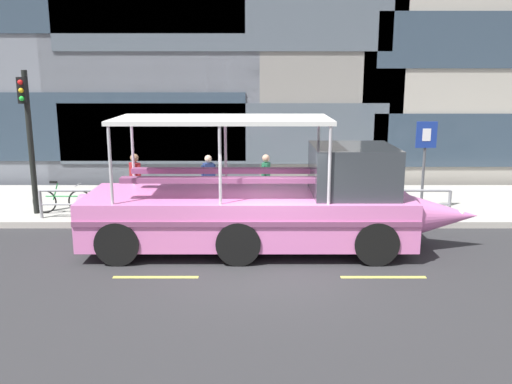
# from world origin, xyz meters

# --- Properties ---
(ground_plane) EXTENTS (120.00, 120.00, 0.00)m
(ground_plane) POSITION_xyz_m (0.00, 0.00, 0.00)
(ground_plane) COLOR #2B2B2D
(sidewalk) EXTENTS (32.00, 4.80, 0.18)m
(sidewalk) POSITION_xyz_m (0.00, 5.60, 0.09)
(sidewalk) COLOR #A8A59E
(sidewalk) RESTS_ON ground_plane
(curb_edge) EXTENTS (32.00, 0.18, 0.18)m
(curb_edge) POSITION_xyz_m (0.00, 3.11, 0.09)
(curb_edge) COLOR #B2ADA3
(curb_edge) RESTS_ON ground_plane
(lane_centreline) EXTENTS (25.80, 0.12, 0.01)m
(lane_centreline) POSITION_xyz_m (-0.00, -0.61, 0.00)
(lane_centreline) COLOR #DBD64C
(lane_centreline) RESTS_ON ground_plane
(curb_guardrail) EXTENTS (11.63, 0.09, 0.83)m
(curb_guardrail) POSITION_xyz_m (-0.59, 3.45, 0.74)
(curb_guardrail) COLOR gray
(curb_guardrail) RESTS_ON sidewalk
(traffic_light_pole) EXTENTS (0.24, 0.46, 4.10)m
(traffic_light_pole) POSITION_xyz_m (-6.72, 3.93, 2.67)
(traffic_light_pole) COLOR black
(traffic_light_pole) RESTS_ON sidewalk
(parking_sign) EXTENTS (0.60, 0.12, 2.67)m
(parking_sign) POSITION_xyz_m (4.62, 4.20, 1.99)
(parking_sign) COLOR #4C4F54
(parking_sign) RESTS_ON sidewalk
(leaned_bicycle) EXTENTS (1.74, 0.46, 0.96)m
(leaned_bicycle) POSITION_xyz_m (-5.95, 3.99, 0.56)
(leaned_bicycle) COLOR black
(leaned_bicycle) RESTS_ON sidewalk
(duck_tour_boat) EXTENTS (9.60, 2.54, 3.20)m
(duck_tour_boat) POSITION_xyz_m (0.09, 1.29, 1.07)
(duck_tour_boat) COLOR pink
(duck_tour_boat) RESTS_ON ground_plane
(pedestrian_near_bow) EXTENTS (0.43, 0.21, 1.50)m
(pedestrian_near_bow) POSITION_xyz_m (3.59, 4.05, 1.09)
(pedestrian_near_bow) COLOR black
(pedestrian_near_bow) RESTS_ON sidewalk
(pedestrian_mid_left) EXTENTS (0.27, 0.45, 1.64)m
(pedestrian_mid_left) POSITION_xyz_m (0.01, 4.63, 1.17)
(pedestrian_mid_left) COLOR #1E2338
(pedestrian_mid_left) RESTS_ON sidewalk
(pedestrian_mid_right) EXTENTS (0.42, 0.29, 1.59)m
(pedestrian_mid_right) POSITION_xyz_m (-1.74, 4.86, 1.14)
(pedestrian_mid_right) COLOR #1E2338
(pedestrian_mid_right) RESTS_ON sidewalk
(pedestrian_near_stern) EXTENTS (0.38, 0.38, 1.75)m
(pedestrian_near_stern) POSITION_xyz_m (-3.80, 4.07, 1.23)
(pedestrian_near_stern) COLOR #1E2338
(pedestrian_near_stern) RESTS_ON sidewalk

